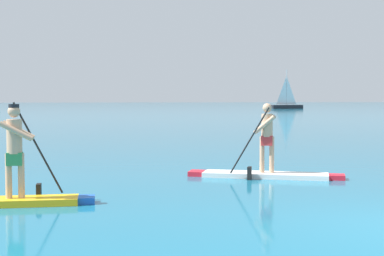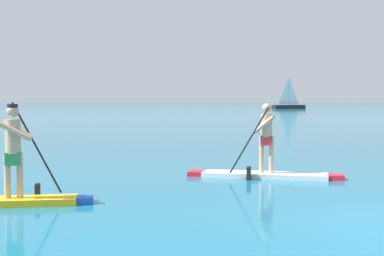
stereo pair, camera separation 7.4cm
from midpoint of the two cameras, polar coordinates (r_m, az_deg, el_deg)
name	(u,v)px [view 1 (the left image)]	position (r m, az deg, el deg)	size (l,w,h in m)	color
paddleboarder_near_left	(13,182)	(10.32, -17.52, -5.16)	(2.86, 0.81, 1.78)	yellow
paddleboarder_mid_center	(265,164)	(13.32, 7.07, -3.58)	(3.45, 1.80, 1.74)	white
sailboat_right_horizon	(286,104)	(99.09, 9.32, 2.39)	(5.96, 2.46, 6.61)	black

